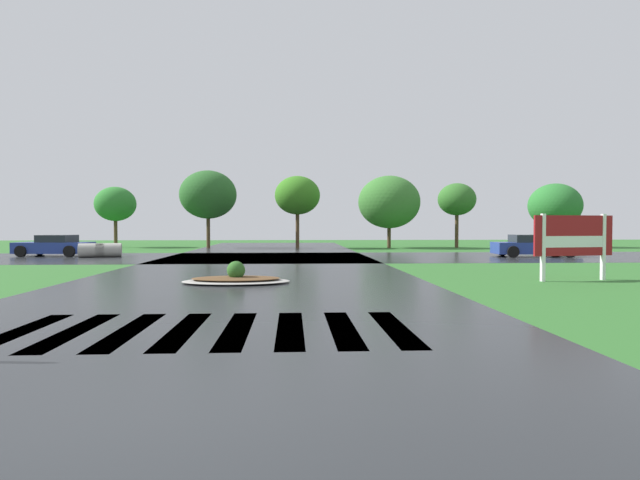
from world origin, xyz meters
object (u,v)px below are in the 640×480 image
at_px(car_blue_compact, 535,246).
at_px(median_island, 236,279).
at_px(drainage_pipe_stack, 100,250).
at_px(car_dark_suv, 55,246).
at_px(estate_billboard, 574,238).

bearing_deg(car_blue_compact, median_island, -135.08).
bearing_deg(drainage_pipe_stack, median_island, -57.39).
height_order(car_blue_compact, car_dark_suv, car_blue_compact).
bearing_deg(drainage_pipe_stack, estate_billboard, -34.91).
relative_size(estate_billboard, car_blue_compact, 0.60).
height_order(median_island, car_dark_suv, car_dark_suv).
xyz_separation_m(estate_billboard, drainage_pipe_stack, (-19.62, 13.69, -0.97)).
relative_size(median_island, drainage_pipe_stack, 1.41).
xyz_separation_m(car_blue_compact, car_dark_suv, (-27.33, 2.01, -0.03)).
distance_m(estate_billboard, car_blue_compact, 13.83).
distance_m(median_island, car_dark_suv, 19.34).
height_order(median_island, drainage_pipe_stack, drainage_pipe_stack).
height_order(estate_billboard, car_blue_compact, estate_billboard).
bearing_deg(median_island, car_blue_compact, 40.62).
relative_size(car_blue_compact, car_dark_suv, 1.11).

